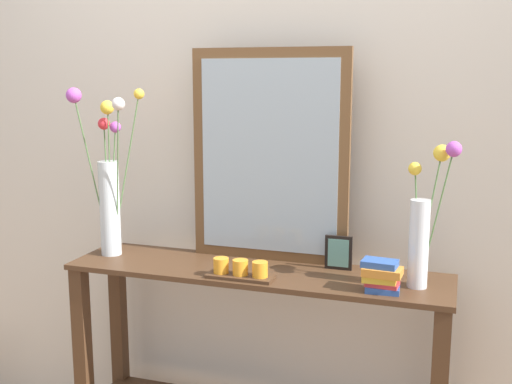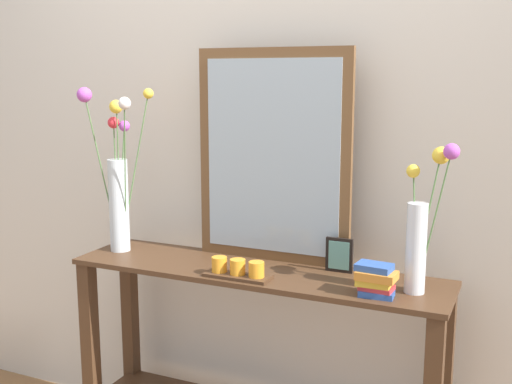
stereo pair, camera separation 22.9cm
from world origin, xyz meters
TOP-DOWN VIEW (x-y plane):
  - wall_back at (0.00, 0.30)m, footprint 6.40×0.08m
  - console_table at (0.00, 0.00)m, footprint 1.44×0.35m
  - mirror_leaning at (0.01, 0.15)m, footprint 0.62×0.03m
  - tall_vase_left at (-0.62, 0.00)m, footprint 0.26×0.22m
  - vase_right at (0.60, -0.01)m, footprint 0.17×0.10m
  - candle_tray at (-0.02, -0.11)m, footprint 0.24×0.09m
  - picture_frame_small at (0.29, 0.10)m, footprint 0.10×0.01m
  - book_stack at (0.48, -0.10)m, footprint 0.14×0.10m

SIDE VIEW (x-z plane):
  - console_table at x=0.00m, z-range 0.09..0.94m
  - candle_tray at x=-0.02m, z-range 0.84..0.91m
  - book_stack at x=0.48m, z-range 0.85..0.96m
  - picture_frame_small at x=0.29m, z-range 0.85..0.98m
  - vase_right at x=0.60m, z-range 0.82..1.32m
  - tall_vase_left at x=-0.62m, z-range 0.80..1.47m
  - mirror_leaning at x=0.01m, z-range 0.85..1.67m
  - wall_back at x=0.00m, z-range 0.00..2.70m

